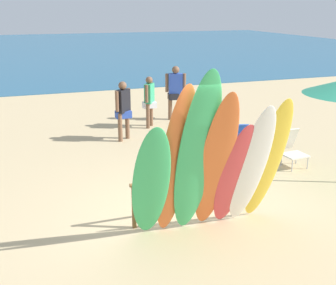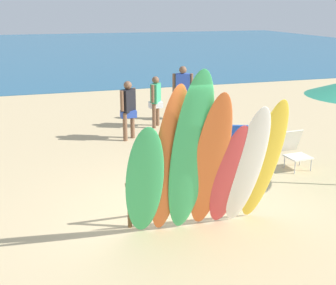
% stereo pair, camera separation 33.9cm
% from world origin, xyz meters
% --- Properties ---
extents(ground, '(60.00, 60.00, 0.00)m').
position_xyz_m(ground, '(0.00, 14.00, 0.00)').
color(ground, tan).
extents(ocean_water, '(60.00, 40.00, 0.02)m').
position_xyz_m(ocean_water, '(0.00, 31.98, 0.01)').
color(ocean_water, '#235B7F').
rests_on(ocean_water, ground).
extents(surfboard_rack, '(2.31, 0.07, 0.78)m').
position_xyz_m(surfboard_rack, '(0.00, 0.00, 0.58)').
color(surfboard_rack, brown).
rests_on(surfboard_rack, ground).
extents(surfboard_green_0, '(0.63, 0.93, 1.97)m').
position_xyz_m(surfboard_green_0, '(-0.98, -0.58, 0.98)').
color(surfboard_green_0, '#38B266').
rests_on(surfboard_green_0, ground).
extents(surfboard_orange_1, '(0.55, 0.96, 2.52)m').
position_xyz_m(surfboard_orange_1, '(-0.62, -0.62, 1.26)').
color(surfboard_orange_1, orange).
rests_on(surfboard_orange_1, ground).
extents(surfboard_green_2, '(0.60, 1.10, 2.73)m').
position_xyz_m(surfboard_green_2, '(-0.34, -0.73, 1.36)').
color(surfboard_green_2, '#38B266').
rests_on(surfboard_green_2, ground).
extents(surfboard_orange_3, '(0.61, 1.15, 2.42)m').
position_xyz_m(surfboard_orange_3, '(-0.02, -0.71, 1.21)').
color(surfboard_orange_3, orange).
rests_on(surfboard_orange_3, ground).
extents(surfboard_red_4, '(0.54, 0.86, 1.89)m').
position_xyz_m(surfboard_red_4, '(0.35, -0.61, 0.94)').
color(surfboard_red_4, '#D13D42').
rests_on(surfboard_red_4, ground).
extents(surfboard_white_5, '(0.53, 0.96, 2.16)m').
position_xyz_m(surfboard_white_5, '(0.60, -0.68, 1.08)').
color(surfboard_white_5, white).
rests_on(surfboard_white_5, ground).
extents(surfboard_yellow_6, '(0.51, 0.94, 2.23)m').
position_xyz_m(surfboard_yellow_6, '(0.92, -0.63, 1.12)').
color(surfboard_yellow_6, yellow).
rests_on(surfboard_yellow_6, ground).
extents(beachgoer_midbeach, '(0.39, 0.48, 1.50)m').
position_xyz_m(beachgoer_midbeach, '(0.94, 5.83, 0.87)').
color(beachgoer_midbeach, brown).
rests_on(beachgoer_midbeach, ground).
extents(beachgoer_near_rack, '(0.62, 0.33, 1.69)m').
position_xyz_m(beachgoer_near_rack, '(1.97, 6.41, 0.97)').
color(beachgoer_near_rack, brown).
rests_on(beachgoer_near_rack, ground).
extents(beachgoer_by_water, '(0.48, 0.41, 1.58)m').
position_xyz_m(beachgoer_by_water, '(-0.10, 4.81, 0.91)').
color(beachgoer_by_water, brown).
rests_on(beachgoer_by_water, ground).
extents(beach_chair_red, '(0.73, 0.88, 0.79)m').
position_xyz_m(beach_chair_red, '(2.14, 2.60, 0.42)').
color(beach_chair_red, '#B7B7BC').
rests_on(beach_chair_red, ground).
extents(beach_chair_blue, '(0.55, 0.69, 0.83)m').
position_xyz_m(beach_chair_blue, '(2.98, 1.67, 0.43)').
color(beach_chair_blue, '#B7B7BC').
rests_on(beach_chair_blue, ground).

